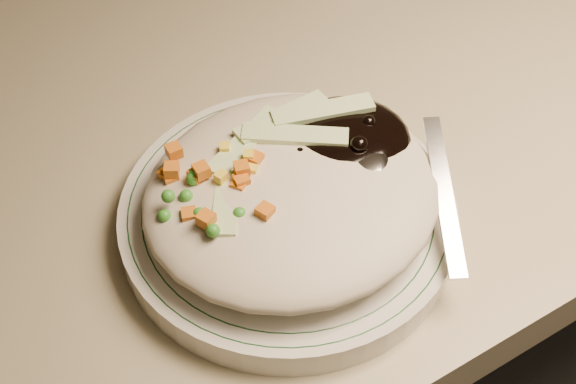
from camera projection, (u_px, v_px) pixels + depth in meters
desk at (220, 195)px, 0.82m from camera, size 1.40×0.70×0.74m
plate at (288, 218)px, 0.53m from camera, size 0.22×0.22×0.02m
plate_rim at (288, 208)px, 0.52m from camera, size 0.21×0.21×0.00m
meal at (294, 184)px, 0.51m from camera, size 0.21×0.19×0.05m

